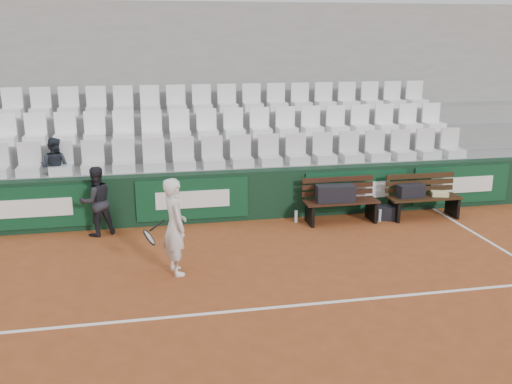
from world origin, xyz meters
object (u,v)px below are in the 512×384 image
bench_left (341,211)px  water_bottle_far (380,215)px  spectator_c (53,144)px  tennis_player (175,226)px  bench_right (423,207)px  ball_kid (96,201)px  water_bottle_near (296,216)px  sports_bag_right (411,191)px  sports_bag_ground (387,213)px  sports_bag_left (335,193)px

bench_left → water_bottle_far: 0.80m
spectator_c → bench_left: bearing=-173.6°
tennis_player → spectator_c: size_ratio=1.32×
bench_right → ball_kid: size_ratio=1.14×
water_bottle_near → water_bottle_far: size_ratio=0.97×
tennis_player → ball_kid: (-1.33, 2.07, -0.11)m
ball_kid → sports_bag_right: bearing=154.3°
water_bottle_near → tennis_player: size_ratio=0.16×
bench_right → ball_kid: 6.52m
water_bottle_near → spectator_c: spectator_c is taller
sports_bag_ground → spectator_c: spectator_c is taller
sports_bag_left → spectator_c: spectator_c is taller
bench_right → sports_bag_right: 0.46m
sports_bag_left → spectator_c: (-5.42, 1.13, 0.97)m
sports_bag_left → sports_bag_right: bearing=-0.3°
bench_right → sports_bag_ground: bench_right is taller
sports_bag_left → sports_bag_ground: size_ratio=1.65×
sports_bag_right → ball_kid: 6.21m
sports_bag_left → spectator_c: bearing=168.2°
bench_right → sports_bag_left: bearing=178.5°
bench_left → water_bottle_far: bearing=-7.9°
bench_left → spectator_c: spectator_c is taller
bench_left → ball_kid: bearing=177.9°
water_bottle_near → tennis_player: bearing=-140.8°
water_bottle_near → tennis_player: (-2.52, -2.06, 0.65)m
bench_right → sports_bag_left: sports_bag_left is taller
bench_right → tennis_player: 5.51m
sports_bag_left → tennis_player: (-3.27, -1.88, 0.16)m
bench_right → water_bottle_far: (-0.98, -0.05, -0.10)m
sports_bag_right → water_bottle_far: size_ratio=2.19×
sports_bag_left → water_bottle_far: 1.05m
bench_right → water_bottle_near: size_ratio=6.16×
sports_bag_ground → water_bottle_far: 0.22m
bench_left → water_bottle_far: size_ratio=5.96×
sports_bag_right → ball_kid: bearing=178.2°
ball_kid → spectator_c: 1.55m
spectator_c → water_bottle_far: bearing=-173.2°
sports_bag_left → ball_kid: bearing=177.6°
water_bottle_near → bench_right: bearing=-4.8°
water_bottle_near → spectator_c: 4.98m
bench_right → spectator_c: size_ratio=1.28×
bench_right → tennis_player: tennis_player is taller
sports_bag_right → tennis_player: bearing=-159.0°
bench_left → spectator_c: 5.82m
water_bottle_far → spectator_c: 6.62m
bench_right → water_bottle_near: 2.66m
bench_left → sports_bag_ground: bench_left is taller
bench_left → sports_bag_left: size_ratio=1.97×
sports_bag_left → ball_kid: (-4.60, 0.19, 0.05)m
sports_bag_right → water_bottle_near: size_ratio=2.26×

